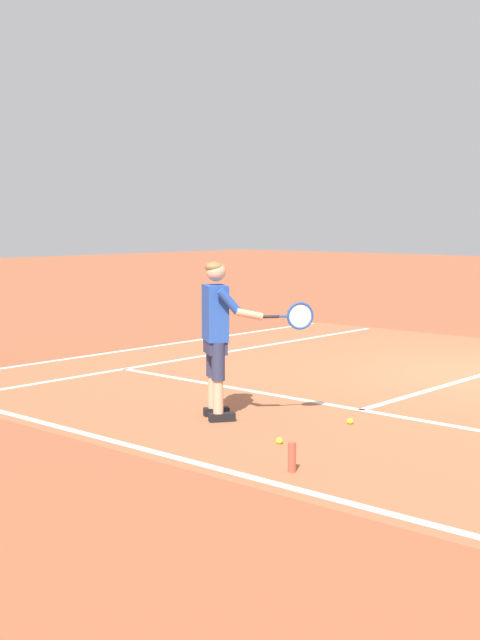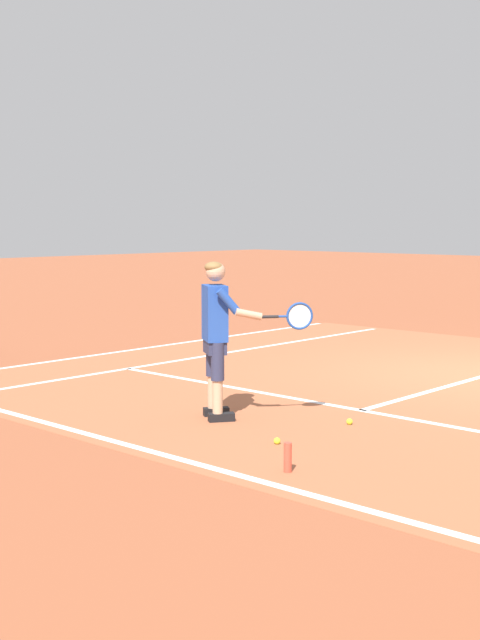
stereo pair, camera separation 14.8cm
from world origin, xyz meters
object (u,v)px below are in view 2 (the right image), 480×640
Objects in this scene: tennis_player at (218,329)px; tennis_ball_near_feet at (277,441)px; water_bottle at (288,457)px; tennis_ball_by_baseline at (350,422)px.

tennis_ball_near_feet is at bearing -18.33° from tennis_player.
tennis_player is 6.57× the size of water_bottle.
water_bottle is at bearing -44.18° from tennis_ball_near_feet.
water_bottle is at bearing -29.39° from tennis_player.
tennis_ball_near_feet is (1.18, -0.39, -0.96)m from tennis_player.
tennis_player is at bearing -148.58° from tennis_ball_by_baseline.
water_bottle is (1.84, -1.04, -0.86)m from tennis_player.
tennis_ball_near_feet is 0.25× the size of water_bottle.
tennis_ball_by_baseline is at bearing 87.76° from tennis_ball_near_feet.
tennis_player is 25.95× the size of tennis_ball_near_feet.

